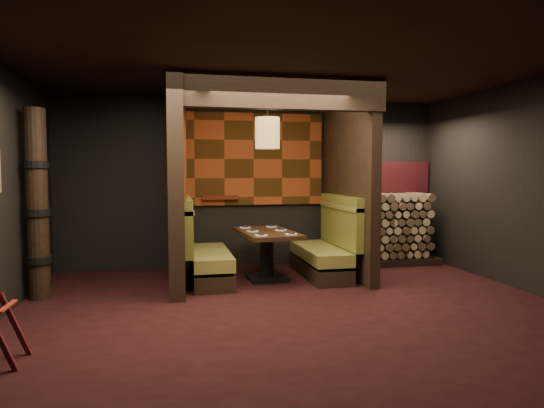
{
  "coord_description": "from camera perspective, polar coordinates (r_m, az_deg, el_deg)",
  "views": [
    {
      "loc": [
        -1.43,
        -5.43,
        1.62
      ],
      "look_at": [
        0.0,
        1.3,
        1.15
      ],
      "focal_mm": 32.0,
      "sensor_mm": 36.0,
      "label": 1
    }
  ],
  "objects": [
    {
      "name": "floor",
      "position": [
        5.85,
        2.71,
        -12.29
      ],
      "size": [
        6.5,
        5.5,
        0.02
      ],
      "primitive_type": "cube",
      "color": "black",
      "rests_on": "ground"
    },
    {
      "name": "header_beam",
      "position": [
        6.37,
        0.93,
        13.03
      ],
      "size": [
        2.85,
        0.18,
        0.44
      ],
      "primitive_type": "cube",
      "color": "black",
      "rests_on": "partition_left"
    },
    {
      "name": "bay_front_post",
      "position": [
        7.91,
        8.9,
        2.45
      ],
      "size": [
        0.08,
        0.08,
        2.85
      ],
      "primitive_type": "cube",
      "color": "black",
      "rests_on": "floor"
    },
    {
      "name": "ceiling",
      "position": [
        5.75,
        2.81,
        16.36
      ],
      "size": [
        6.5,
        5.5,
        0.02
      ],
      "primitive_type": "cube",
      "color": "black",
      "rests_on": "ground"
    },
    {
      "name": "booth_bench_right",
      "position": [
        7.56,
        6.4,
        -5.4
      ],
      "size": [
        0.68,
        1.6,
        1.14
      ],
      "color": "black",
      "rests_on": "floor"
    },
    {
      "name": "wall_front",
      "position": [
        3.03,
        16.14,
        0.03
      ],
      "size": [
        6.5,
        0.02,
        2.85
      ],
      "primitive_type": "cube",
      "color": "black",
      "rests_on": "ground"
    },
    {
      "name": "wall_back",
      "position": [
        8.31,
        -2.09,
        2.57
      ],
      "size": [
        6.5,
        0.02,
        2.85
      ],
      "primitive_type": "cube",
      "color": "black",
      "rests_on": "ground"
    },
    {
      "name": "booth_bench_left",
      "position": [
        7.2,
        -8.13,
        -5.89
      ],
      "size": [
        0.68,
        1.6,
        1.14
      ],
      "color": "black",
      "rests_on": "floor"
    },
    {
      "name": "dining_table",
      "position": [
        7.22,
        -0.62,
        -5.04
      ],
      "size": [
        0.86,
        1.44,
        0.73
      ],
      "color": "black",
      "rests_on": "floor"
    },
    {
      "name": "firewood_stack",
      "position": [
        8.68,
        13.46,
        -2.86
      ],
      "size": [
        1.73,
        0.7,
        1.22
      ],
      "color": "black",
      "rests_on": "floor"
    },
    {
      "name": "mosaic_header",
      "position": [
        8.92,
        12.64,
        3.07
      ],
      "size": [
        1.83,
        0.1,
        0.56
      ],
      "primitive_type": "cube",
      "color": "maroon",
      "rests_on": "wall_back"
    },
    {
      "name": "wall_right",
      "position": [
        7.18,
        28.83,
        1.86
      ],
      "size": [
        0.02,
        5.5,
        2.85
      ],
      "primitive_type": "cube",
      "color": "black",
      "rests_on": "ground"
    },
    {
      "name": "pendant_lamp",
      "position": [
        7.1,
        -0.55,
        8.34
      ],
      "size": [
        0.36,
        0.36,
        0.91
      ],
      "color": "#9E7441",
      "rests_on": "ceiling"
    },
    {
      "name": "lacquer_shelf",
      "position": [
        8.13,
        -6.12,
        0.79
      ],
      "size": [
        0.6,
        0.12,
        0.07
      ],
      "primitive_type": "cube",
      "color": "#5B1F10",
      "rests_on": "wall_back"
    },
    {
      "name": "partition_right",
      "position": [
        7.64,
        8.96,
        2.4
      ],
      "size": [
        0.15,
        2.1,
        2.85
      ],
      "primitive_type": "cube",
      "color": "black",
      "rests_on": "floor"
    },
    {
      "name": "tapa_side_panel",
      "position": [
        7.26,
        -10.47,
        5.66
      ],
      "size": [
        0.04,
        1.85,
        1.45
      ],
      "primitive_type": "cube",
      "color": "#913B17",
      "rests_on": "partition_left"
    },
    {
      "name": "place_settings",
      "position": [
        7.19,
        -0.62,
        -3.11
      ],
      "size": [
        0.69,
        1.16,
        0.03
      ],
      "color": "white",
      "rests_on": "dining_table"
    },
    {
      "name": "partition_left",
      "position": [
        7.08,
        -11.36,
        2.25
      ],
      "size": [
        0.2,
        2.2,
        2.85
      ],
      "primitive_type": "cube",
      "color": "black",
      "rests_on": "floor"
    },
    {
      "name": "tapa_back_panel",
      "position": [
        8.26,
        -2.21,
        5.3
      ],
      "size": [
        2.4,
        0.06,
        1.55
      ],
      "primitive_type": "cube",
      "color": "#913B17",
      "rests_on": "wall_back"
    },
    {
      "name": "totem_column",
      "position": [
        6.74,
        -25.88,
        -0.18
      ],
      "size": [
        0.31,
        0.31,
        2.4
      ],
      "color": "black",
      "rests_on": "floor"
    }
  ]
}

